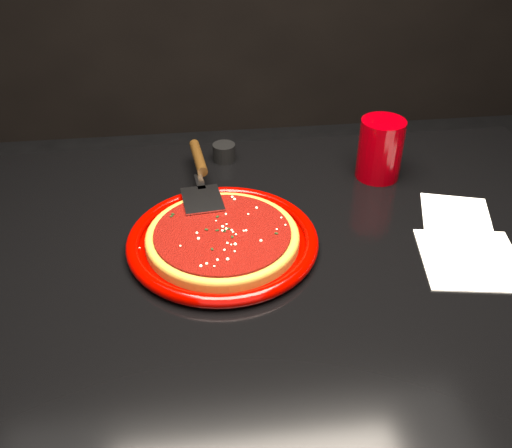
{
  "coord_description": "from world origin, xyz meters",
  "views": [
    {
      "loc": [
        -0.13,
        -0.74,
        1.34
      ],
      "look_at": [
        -0.03,
        0.05,
        0.77
      ],
      "focal_mm": 40.0,
      "sensor_mm": 36.0,
      "label": 1
    }
  ],
  "objects": [
    {
      "name": "pizza_crust",
      "position": [
        -0.09,
        0.02,
        0.77
      ],
      "size": [
        0.27,
        0.27,
        0.01
      ],
      "primitive_type": "cylinder",
      "rotation": [
        0.0,
        0.0,
        0.05
      ],
      "color": "olive",
      "rests_on": "plate"
    },
    {
      "name": "parmesan_dusting",
      "position": [
        -0.09,
        0.02,
        0.78
      ],
      "size": [
        0.22,
        0.22,
        0.01
      ],
      "primitive_type": null,
      "color": "beige",
      "rests_on": "plate"
    },
    {
      "name": "napkin_a",
      "position": [
        0.31,
        -0.07,
        0.75
      ],
      "size": [
        0.18,
        0.18,
        0.0
      ],
      "primitive_type": "cube",
      "rotation": [
        0.0,
        0.0,
        -0.17
      ],
      "color": "white",
      "rests_on": "table"
    },
    {
      "name": "napkin_b",
      "position": [
        0.34,
        0.06,
        0.75
      ],
      "size": [
        0.15,
        0.16,
        0.0
      ],
      "primitive_type": "cube",
      "rotation": [
        0.0,
        0.0,
        -0.3
      ],
      "color": "white",
      "rests_on": "table"
    },
    {
      "name": "cup",
      "position": [
        0.23,
        0.22,
        0.81
      ],
      "size": [
        0.11,
        0.11,
        0.12
      ],
      "primitive_type": "cylinder",
      "rotation": [
        0.0,
        0.0,
        -0.27
      ],
      "color": "#8B0005",
      "rests_on": "table"
    },
    {
      "name": "table",
      "position": [
        0.0,
        0.0,
        0.38
      ],
      "size": [
        1.2,
        0.8,
        0.75
      ],
      "primitive_type": "cube",
      "color": "black",
      "rests_on": "floor"
    },
    {
      "name": "pizza_server",
      "position": [
        -0.12,
        0.19,
        0.79
      ],
      "size": [
        0.11,
        0.3,
        0.02
      ],
      "primitive_type": null,
      "rotation": [
        0.0,
        0.0,
        0.1
      ],
      "color": "silver",
      "rests_on": "plate"
    },
    {
      "name": "plate",
      "position": [
        -0.09,
        0.02,
        0.76
      ],
      "size": [
        0.34,
        0.34,
        0.02
      ],
      "primitive_type": "cylinder",
      "rotation": [
        0.0,
        0.0,
        0.05
      ],
      "color": "#740100",
      "rests_on": "table"
    },
    {
      "name": "basil_flecks",
      "position": [
        -0.09,
        0.02,
        0.78
      ],
      "size": [
        0.2,
        0.2,
        0.0
      ],
      "primitive_type": null,
      "color": "black",
      "rests_on": "plate"
    },
    {
      "name": "pizza_crust_rim",
      "position": [
        -0.09,
        0.02,
        0.77
      ],
      "size": [
        0.27,
        0.27,
        0.02
      ],
      "primitive_type": "torus",
      "rotation": [
        0.0,
        0.0,
        0.05
      ],
      "color": "olive",
      "rests_on": "plate"
    },
    {
      "name": "ramekin",
      "position": [
        -0.07,
        0.32,
        0.77
      ],
      "size": [
        0.05,
        0.05,
        0.04
      ],
      "primitive_type": "cylinder",
      "rotation": [
        0.0,
        0.0,
        -0.17
      ],
      "color": "black",
      "rests_on": "table"
    },
    {
      "name": "pizza_sauce",
      "position": [
        -0.09,
        0.02,
        0.78
      ],
      "size": [
        0.24,
        0.24,
        0.01
      ],
      "primitive_type": "cylinder",
      "rotation": [
        0.0,
        0.0,
        0.05
      ],
      "color": "maroon",
      "rests_on": "plate"
    }
  ]
}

